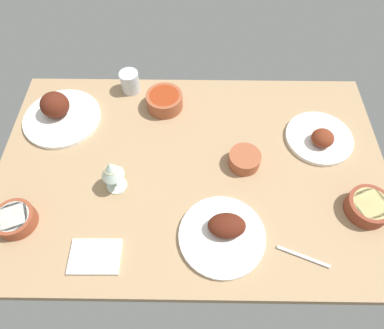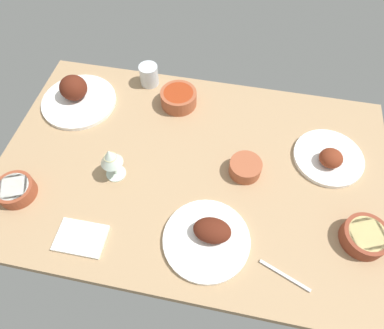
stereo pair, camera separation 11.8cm
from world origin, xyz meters
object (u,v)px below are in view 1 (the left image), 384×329
(plate_far_side, at_px, (224,233))
(bowl_cream, at_px, (15,219))
(wine_glass, at_px, (112,171))
(folded_napkin, at_px, (95,257))
(bowl_sauce, at_px, (165,100))
(fork_loose, at_px, (303,257))
(bowl_pasta, at_px, (368,206))
(plate_near_viewer, at_px, (59,112))
(water_tumbler, at_px, (130,82))
(bowl_onions, at_px, (245,159))
(plate_center_main, at_px, (320,138))

(plate_far_side, xyz_separation_m, bowl_cream, (0.66, -0.03, 0.01))
(wine_glass, distance_m, folded_napkin, 0.27)
(bowl_sauce, bearing_deg, fork_loose, 126.59)
(wine_glass, relative_size, fork_loose, 0.86)
(bowl_pasta, height_order, wine_glass, wine_glass)
(plate_near_viewer, distance_m, bowl_cream, 0.45)
(plate_far_side, bearing_deg, wine_glass, -25.89)
(bowl_pasta, xyz_separation_m, folded_napkin, (0.87, 0.17, -0.02))
(water_tumbler, height_order, fork_loose, water_tumbler)
(bowl_onions, xyz_separation_m, fork_loose, (-0.16, 0.34, -0.02))
(plate_near_viewer, distance_m, bowl_onions, 0.74)
(plate_far_side, distance_m, bowl_cream, 0.66)
(plate_center_main, height_order, water_tumbler, water_tumbler)
(plate_far_side, distance_m, wine_glass, 0.41)
(bowl_sauce, relative_size, folded_napkin, 0.93)
(plate_far_side, xyz_separation_m, bowl_pasta, (-0.47, -0.09, 0.01))
(plate_far_side, relative_size, wine_glass, 1.96)
(plate_center_main, distance_m, bowl_onions, 0.31)
(wine_glass, xyz_separation_m, water_tumbler, (0.00, -0.47, -0.06))
(wine_glass, bearing_deg, bowl_onions, -167.61)
(water_tumbler, xyz_separation_m, fork_loose, (-0.61, 0.71, -0.04))
(plate_far_side, bearing_deg, bowl_onions, -107.19)
(water_tumbler, bearing_deg, bowl_onions, 140.49)
(bowl_sauce, xyz_separation_m, bowl_pasta, (-0.69, 0.46, -0.00))
(bowl_sauce, height_order, folded_napkin, bowl_sauce)
(wine_glass, height_order, fork_loose, wine_glass)
(bowl_onions, bearing_deg, bowl_pasta, 155.05)
(bowl_cream, relative_size, wine_glass, 0.91)
(plate_far_side, xyz_separation_m, wine_glass, (0.36, -0.18, 0.08))
(bowl_sauce, relative_size, bowl_pasta, 1.03)
(bowl_sauce, height_order, bowl_cream, bowl_sauce)
(plate_near_viewer, height_order, fork_loose, plate_near_viewer)
(plate_center_main, bearing_deg, bowl_sauce, -15.87)
(bowl_pasta, relative_size, bowl_onions, 1.25)
(bowl_sauce, bearing_deg, water_tumbler, -32.42)
(bowl_pasta, bearing_deg, folded_napkin, 10.99)
(plate_near_viewer, distance_m, water_tumbler, 0.31)
(plate_near_viewer, height_order, bowl_pasta, plate_near_viewer)
(bowl_cream, relative_size, folded_napkin, 0.83)
(bowl_onions, bearing_deg, plate_center_main, -159.88)
(wine_glass, bearing_deg, folded_napkin, 82.64)
(water_tumbler, distance_m, fork_loose, 0.93)
(bowl_cream, bearing_deg, folded_napkin, 157.71)
(plate_far_side, height_order, bowl_cream, plate_far_side)
(fork_loose, bearing_deg, bowl_onions, 136.39)
(plate_center_main, height_order, bowl_onions, plate_center_main)
(wine_glass, bearing_deg, plate_near_viewer, -49.37)
(bowl_sauce, bearing_deg, bowl_pasta, 146.49)
(bowl_sauce, height_order, bowl_onions, bowl_sauce)
(bowl_onions, distance_m, folded_napkin, 0.59)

